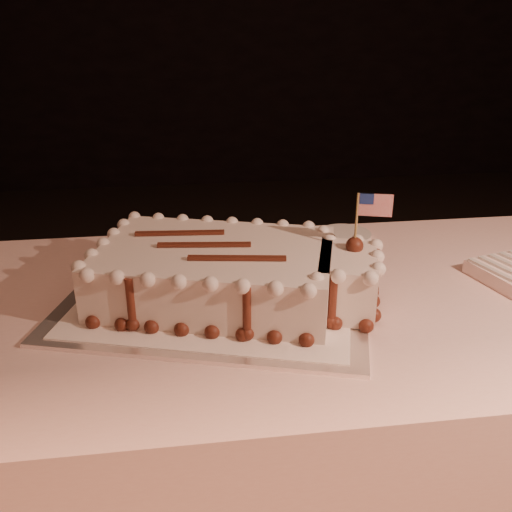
{
  "coord_description": "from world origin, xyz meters",
  "views": [
    {
      "loc": [
        -0.4,
        -0.41,
        1.29
      ],
      "look_at": [
        -0.26,
        0.61,
        0.84
      ],
      "focal_mm": 40.0,
      "sensor_mm": 36.0,
      "label": 1
    }
  ],
  "objects": [
    {
      "name": "sheet_cake",
      "position": [
        -0.31,
        0.6,
        0.81
      ],
      "size": [
        0.59,
        0.43,
        0.22
      ],
      "color": "silver",
      "rests_on": "doily"
    },
    {
      "name": "side_plate",
      "position": [
        0.01,
        0.91,
        0.76
      ],
      "size": [
        0.14,
        0.14,
        0.01
      ],
      "primitive_type": "cylinder",
      "color": "silver",
      "rests_on": "banquet_table"
    },
    {
      "name": "cake_board",
      "position": [
        -0.34,
        0.61,
        0.75
      ],
      "size": [
        0.7,
        0.6,
        0.01
      ],
      "primitive_type": "cube",
      "rotation": [
        0.0,
        0.0,
        -0.29
      ],
      "color": "white",
      "rests_on": "banquet_table"
    },
    {
      "name": "banquet_table",
      "position": [
        0.0,
        0.6,
        0.38
      ],
      "size": [
        2.4,
        0.8,
        0.75
      ],
      "primitive_type": "cube",
      "color": "beige",
      "rests_on": "ground"
    },
    {
      "name": "doily",
      "position": [
        -0.34,
        0.61,
        0.76
      ],
      "size": [
        0.63,
        0.54,
        0.0
      ],
      "primitive_type": "cube",
      "rotation": [
        0.0,
        0.0,
        -0.29
      ],
      "color": "white",
      "rests_on": "cake_board"
    }
  ]
}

